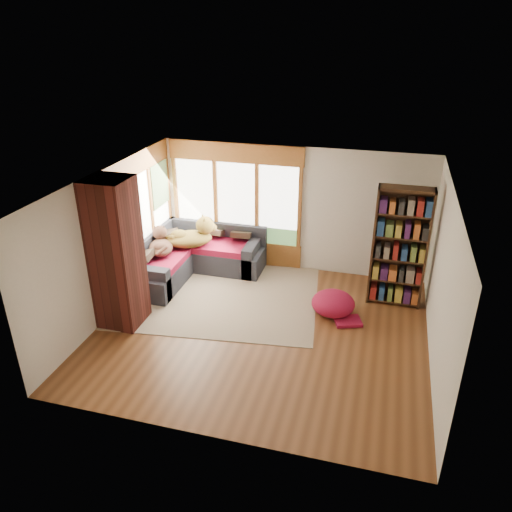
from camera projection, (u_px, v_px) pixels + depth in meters
The scene contains 17 objects.
floor at pixel (261, 330), 8.55m from camera, with size 5.50×5.50×0.00m, color #5B3219.
ceiling at pixel (262, 184), 7.42m from camera, with size 5.50×5.50×0.00m, color white.
wall_back at pixel (293, 210), 10.16m from camera, with size 5.50×0.04×2.60m, color silver.
wall_front at pixel (207, 354), 5.81m from camera, with size 5.50×0.04×2.60m, color silver.
wall_left at pixel (108, 244), 8.63m from camera, with size 0.04×5.00×2.60m, color silver.
wall_right at pixel (442, 284), 7.33m from camera, with size 0.04×5.00×2.60m, color silver.
windows_back at pixel (236, 202), 10.39m from camera, with size 2.82×0.10×1.90m.
windows_left at pixel (142, 217), 9.65m from camera, with size 0.10×2.62×1.90m.
roller_blind at pixel (160, 184), 10.19m from camera, with size 0.03×0.72×0.90m, color #628553.
brick_chimney at pixel (116, 254), 8.25m from camera, with size 0.70×0.70×2.60m, color #471914.
sectional_sofa at pixel (191, 259), 10.35m from camera, with size 2.20×2.20×0.80m.
area_rug at pixel (219, 296), 9.56m from camera, with size 3.71×2.84×0.01m, color beige.
bookshelf at pixel (399, 248), 8.90m from camera, with size 0.96×0.32×2.24m.
pouf at pixel (333, 303), 8.93m from camera, with size 0.78×0.78×0.42m, color maroon.
dog_tan at pixel (193, 236), 10.17m from camera, with size 1.10×0.98×0.54m.
dog_brindle at pixel (161, 245), 9.93m from camera, with size 0.74×0.86×0.42m.
throw_pillows at pixel (195, 239), 10.19m from camera, with size 1.98×1.68×0.45m.
Camera 1 is at (1.79, -6.93, 4.84)m, focal length 35.00 mm.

